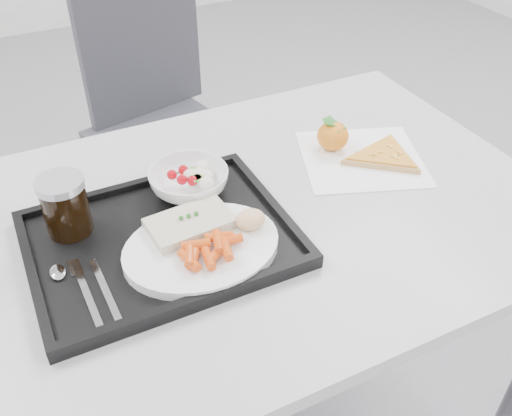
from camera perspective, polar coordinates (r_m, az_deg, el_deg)
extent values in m
cube|color=silver|center=(1.09, -1.45, -0.96)|extent=(1.20, 0.80, 0.03)
cylinder|color=#47474C|center=(1.77, 9.97, 0.76)|extent=(0.04, 0.04, 0.72)
cube|color=#323239|center=(1.88, -8.75, 6.61)|extent=(0.51, 0.51, 0.04)
cube|color=#323239|center=(1.93, -11.40, 15.55)|extent=(0.42, 0.13, 0.46)
cylinder|color=#47474C|center=(1.84, -11.48, -3.64)|extent=(0.03, 0.03, 0.43)
cylinder|color=#47474C|center=(1.93, -1.29, -0.56)|extent=(0.03, 0.03, 0.43)
cylinder|color=#47474C|center=(2.12, -14.32, 2.24)|extent=(0.03, 0.03, 0.43)
cylinder|color=#47474C|center=(2.20, -5.29, 4.73)|extent=(0.03, 0.03, 0.43)
cube|color=black|center=(1.02, -9.45, -3.31)|extent=(0.45, 0.35, 0.01)
cube|color=black|center=(1.14, -12.21, 2.25)|extent=(0.45, 0.02, 0.01)
cube|color=black|center=(0.89, -6.06, -9.09)|extent=(0.45, 0.02, 0.01)
cube|color=black|center=(1.07, 1.51, 0.60)|extent=(0.02, 0.32, 0.01)
cube|color=black|center=(0.99, -21.49, -6.21)|extent=(0.02, 0.32, 0.01)
cylinder|color=white|center=(0.97, -5.47, -3.99)|extent=(0.27, 0.27, 0.02)
cube|color=beige|center=(0.99, -6.60, -1.51)|extent=(0.15, 0.10, 0.02)
sphere|color=#236B1C|center=(0.99, -7.51, -0.99)|extent=(0.01, 0.01, 0.01)
sphere|color=#236B1C|center=(0.99, -6.76, -0.77)|extent=(0.01, 0.01, 0.01)
sphere|color=#236B1C|center=(0.99, -6.00, -0.55)|extent=(0.01, 0.01, 0.01)
ellipsoid|color=beige|center=(0.98, -0.56, -1.16)|extent=(0.06, 0.05, 0.03)
imported|color=white|center=(1.10, -6.72, 2.66)|extent=(0.15, 0.15, 0.05)
cylinder|color=black|center=(1.04, -18.48, 0.01)|extent=(0.08, 0.08, 0.10)
cylinder|color=#A5A8AD|center=(1.01, -19.06, 2.33)|extent=(0.08, 0.08, 0.01)
cube|color=silver|center=(0.94, -16.50, -8.37)|extent=(0.02, 0.15, 0.00)
ellipsoid|color=silver|center=(0.99, -19.24, -6.07)|extent=(0.03, 0.04, 0.01)
cube|color=silver|center=(0.94, -14.84, -7.89)|extent=(0.02, 0.15, 0.00)
cube|color=silver|center=(0.99, -17.64, -5.71)|extent=(0.02, 0.04, 0.00)
cube|color=white|center=(1.25, 10.51, 4.88)|extent=(0.32, 0.31, 0.00)
ellipsoid|color=#FDA21A|center=(1.25, 7.69, 7.15)|extent=(0.08, 0.08, 0.06)
cube|color=#236B1C|center=(1.23, 7.80, 8.34)|extent=(0.03, 0.05, 0.02)
cube|color=#236B1C|center=(1.23, 7.80, 8.34)|extent=(0.05, 0.03, 0.02)
cylinder|color=tan|center=(1.25, 12.66, 5.03)|extent=(0.23, 0.23, 0.01)
cylinder|color=#A63E16|center=(1.24, 12.71, 5.34)|extent=(0.21, 0.21, 0.00)
cube|color=#EABC47|center=(1.24, 12.20, 5.53)|extent=(0.01, 0.02, 0.00)
cube|color=#EABC47|center=(1.23, 13.70, 4.94)|extent=(0.01, 0.02, 0.00)
cube|color=#EABC47|center=(1.23, 11.82, 5.31)|extent=(0.02, 0.01, 0.00)
cube|color=#EABC47|center=(1.24, 13.97, 5.14)|extent=(0.02, 0.01, 0.00)
cube|color=#EABC47|center=(1.25, 14.12, 5.44)|extent=(0.01, 0.02, 0.00)
cube|color=#EABC47|center=(1.26, 13.22, 6.02)|extent=(0.01, 0.02, 0.00)
cube|color=#EABC47|center=(1.23, 11.58, 5.21)|extent=(0.02, 0.01, 0.00)
cube|color=#EABC47|center=(1.24, 13.94, 5.17)|extent=(0.02, 0.00, 0.00)
cylinder|color=#D2460F|center=(0.94, -3.84, -3.38)|extent=(0.03, 0.05, 0.02)
cylinder|color=#D2460F|center=(0.94, -6.04, -3.66)|extent=(0.05, 0.03, 0.02)
cylinder|color=#D2460F|center=(0.93, -6.28, -4.90)|extent=(0.04, 0.05, 0.02)
cylinder|color=#D2460F|center=(0.92, -6.68, -4.68)|extent=(0.03, 0.05, 0.02)
cylinder|color=#D2460F|center=(0.93, -3.01, -4.09)|extent=(0.03, 0.05, 0.02)
cylinder|color=#D2460F|center=(0.92, -6.69, -5.23)|extent=(0.03, 0.05, 0.02)
cylinder|color=#D2460F|center=(0.95, -2.80, -3.29)|extent=(0.05, 0.02, 0.02)
cylinder|color=#D2460F|center=(0.93, -3.99, -4.58)|extent=(0.05, 0.04, 0.02)
cylinder|color=#D2460F|center=(0.92, -4.80, -5.00)|extent=(0.02, 0.05, 0.02)
cylinder|color=#D2460F|center=(0.95, -3.71, -2.88)|extent=(0.05, 0.03, 0.02)
sphere|color=#A8050D|center=(1.10, -8.41, 3.30)|extent=(0.02, 0.02, 0.02)
sphere|color=#A8050D|center=(1.08, -6.37, 2.72)|extent=(0.02, 0.02, 0.02)
sphere|color=#A8050D|center=(1.08, -7.42, 2.81)|extent=(0.02, 0.02, 0.02)
sphere|color=#A8050D|center=(1.11, -7.30, 3.78)|extent=(0.02, 0.02, 0.02)
ellipsoid|color=silver|center=(1.12, -5.42, 4.12)|extent=(0.03, 0.03, 0.02)
ellipsoid|color=silver|center=(1.07, -4.98, 2.52)|extent=(0.03, 0.03, 0.02)
ellipsoid|color=silver|center=(1.10, -5.72, 3.38)|extent=(0.03, 0.03, 0.02)
ellipsoid|color=silver|center=(1.09, -5.02, 3.23)|extent=(0.03, 0.03, 0.02)
ellipsoid|color=silver|center=(1.10, -6.56, 3.25)|extent=(0.03, 0.03, 0.02)
cube|color=olive|center=(1.08, -5.77, 3.04)|extent=(0.02, 0.02, 0.00)
cube|color=olive|center=(1.10, -6.32, 3.74)|extent=(0.03, 0.03, 0.00)
cube|color=olive|center=(1.08, -6.06, 3.02)|extent=(0.02, 0.02, 0.00)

